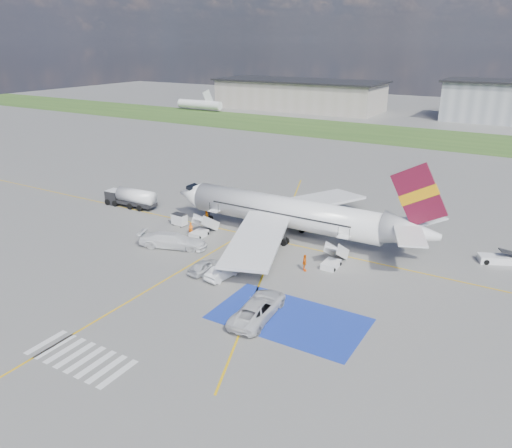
{
  "coord_description": "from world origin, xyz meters",
  "views": [
    {
      "loc": [
        27.9,
        -40.0,
        24.15
      ],
      "look_at": [
        -0.65,
        7.96,
        3.5
      ],
      "focal_mm": 35.0,
      "sensor_mm": 36.0,
      "label": 1
    }
  ],
  "objects_px": {
    "fuel_tanker": "(131,199)",
    "belt_loader": "(502,259)",
    "gpu_cart": "(179,220)",
    "van_white_a": "(258,305)",
    "airliner": "(295,214)",
    "car_silver_b": "(223,272)",
    "car_silver_a": "(204,266)",
    "van_white_b": "(173,238)"
  },
  "relations": [
    {
      "from": "gpu_cart",
      "to": "car_silver_b",
      "type": "distance_m",
      "value": 17.78
    },
    {
      "from": "fuel_tanker",
      "to": "belt_loader",
      "type": "relative_size",
      "value": 1.57
    },
    {
      "from": "van_white_a",
      "to": "car_silver_a",
      "type": "bearing_deg",
      "value": -32.81
    },
    {
      "from": "van_white_a",
      "to": "van_white_b",
      "type": "relative_size",
      "value": 0.98
    },
    {
      "from": "fuel_tanker",
      "to": "belt_loader",
      "type": "distance_m",
      "value": 51.77
    },
    {
      "from": "airliner",
      "to": "van_white_a",
      "type": "distance_m",
      "value": 20.1
    },
    {
      "from": "car_silver_b",
      "to": "van_white_a",
      "type": "bearing_deg",
      "value": 153.54
    },
    {
      "from": "fuel_tanker",
      "to": "car_silver_a",
      "type": "xyz_separation_m",
      "value": [
        23.33,
        -12.89,
        -0.51
      ]
    },
    {
      "from": "fuel_tanker",
      "to": "belt_loader",
      "type": "height_order",
      "value": "fuel_tanker"
    },
    {
      "from": "fuel_tanker",
      "to": "airliner",
      "type": "bearing_deg",
      "value": -0.36
    },
    {
      "from": "airliner",
      "to": "car_silver_b",
      "type": "relative_size",
      "value": 8.36
    },
    {
      "from": "belt_loader",
      "to": "fuel_tanker",
      "type": "bearing_deg",
      "value": 163.29
    },
    {
      "from": "fuel_tanker",
      "to": "gpu_cart",
      "type": "distance_m",
      "value": 11.81
    },
    {
      "from": "airliner",
      "to": "belt_loader",
      "type": "bearing_deg",
      "value": 13.01
    },
    {
      "from": "car_silver_a",
      "to": "airliner",
      "type": "bearing_deg",
      "value": -102.63
    },
    {
      "from": "gpu_cart",
      "to": "van_white_a",
      "type": "bearing_deg",
      "value": -30.8
    },
    {
      "from": "airliner",
      "to": "van_white_a",
      "type": "xyz_separation_m",
      "value": [
        5.87,
        -19.1,
        -2.22
      ]
    },
    {
      "from": "fuel_tanker",
      "to": "car_silver_b",
      "type": "relative_size",
      "value": 1.99
    },
    {
      "from": "airliner",
      "to": "fuel_tanker",
      "type": "relative_size",
      "value": 4.21
    },
    {
      "from": "airliner",
      "to": "car_silver_a",
      "type": "relative_size",
      "value": 8.64
    },
    {
      "from": "van_white_b",
      "to": "van_white_a",
      "type": "bearing_deg",
      "value": -135.12
    },
    {
      "from": "belt_loader",
      "to": "gpu_cart",
      "type": "bearing_deg",
      "value": 169.0
    },
    {
      "from": "car_silver_b",
      "to": "belt_loader",
      "type": "bearing_deg",
      "value": -134.87
    },
    {
      "from": "gpu_cart",
      "to": "car_silver_a",
      "type": "distance_m",
      "value": 15.67
    },
    {
      "from": "gpu_cart",
      "to": "belt_loader",
      "type": "height_order",
      "value": "gpu_cart"
    },
    {
      "from": "car_silver_a",
      "to": "van_white_b",
      "type": "relative_size",
      "value": 0.67
    },
    {
      "from": "car_silver_a",
      "to": "van_white_b",
      "type": "bearing_deg",
      "value": -22.89
    },
    {
      "from": "fuel_tanker",
      "to": "van_white_a",
      "type": "relative_size",
      "value": 1.4
    },
    {
      "from": "airliner",
      "to": "fuel_tanker",
      "type": "xyz_separation_m",
      "value": [
        -27.36,
        -1.15,
        -2.15
      ]
    },
    {
      "from": "airliner",
      "to": "car_silver_b",
      "type": "height_order",
      "value": "airliner"
    },
    {
      "from": "gpu_cart",
      "to": "car_silver_a",
      "type": "xyz_separation_m",
      "value": [
        11.82,
        -10.28,
        -0.03
      ]
    },
    {
      "from": "gpu_cart",
      "to": "car_silver_a",
      "type": "relative_size",
      "value": 0.5
    },
    {
      "from": "car_silver_a",
      "to": "van_white_b",
      "type": "xyz_separation_m",
      "value": [
        -7.51,
        3.71,
        0.53
      ]
    },
    {
      "from": "airliner",
      "to": "car_silver_a",
      "type": "bearing_deg",
      "value": -106.0
    },
    {
      "from": "airliner",
      "to": "belt_loader",
      "type": "height_order",
      "value": "airliner"
    },
    {
      "from": "van_white_b",
      "to": "airliner",
      "type": "bearing_deg",
      "value": -66.55
    },
    {
      "from": "gpu_cart",
      "to": "belt_loader",
      "type": "bearing_deg",
      "value": 17.58
    },
    {
      "from": "van_white_a",
      "to": "fuel_tanker",
      "type": "bearing_deg",
      "value": -34.12
    },
    {
      "from": "fuel_tanker",
      "to": "van_white_a",
      "type": "xyz_separation_m",
      "value": [
        33.23,
        -17.94,
        -0.07
      ]
    },
    {
      "from": "fuel_tanker",
      "to": "van_white_b",
      "type": "height_order",
      "value": "fuel_tanker"
    },
    {
      "from": "belt_loader",
      "to": "car_silver_a",
      "type": "relative_size",
      "value": 1.3
    },
    {
      "from": "car_silver_b",
      "to": "van_white_b",
      "type": "relative_size",
      "value": 0.69
    }
  ]
}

